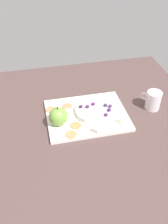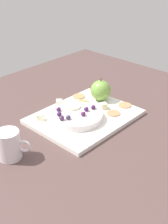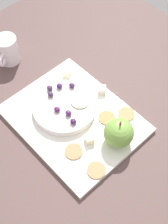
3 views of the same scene
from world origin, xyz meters
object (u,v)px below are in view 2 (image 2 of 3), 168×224
at_px(serving_dish, 77,116).
at_px(cheese_cube_2, 59,103).
at_px(grape_2, 59,114).
at_px(grape_0, 86,109).
at_px(apple_whole, 101,90).
at_px(grape_1, 68,117).
at_px(cracker_1, 79,96).
at_px(apple_slice_0, 73,107).
at_px(grape_5, 62,118).
at_px(grape_6, 83,114).
at_px(cracker_2, 125,105).
at_px(platter, 85,117).
at_px(cheese_cube_0, 103,106).
at_px(grape_3, 59,109).
at_px(cracker_0, 83,103).
at_px(cheese_cube_1, 40,117).
at_px(cup, 9,145).
at_px(grape_4, 93,107).
at_px(cracker_3, 113,113).

bearing_deg(serving_dish, cheese_cube_2, 76.91).
bearing_deg(grape_2, grape_0, -26.39).
height_order(apple_whole, grape_1, apple_whole).
bearing_deg(cracker_1, apple_slice_0, -145.08).
distance_m(grape_0, grape_5, 0.10).
bearing_deg(serving_dish, grape_6, -85.48).
relative_size(cracker_2, apple_slice_0, 0.91).
height_order(platter, cheese_cube_0, cheese_cube_0).
bearing_deg(grape_1, grape_6, -21.21).
bearing_deg(cracker_1, apple_whole, -63.15).
distance_m(grape_2, grape_6, 0.08).
height_order(apple_whole, grape_5, apple_whole).
xyz_separation_m(grape_1, grape_3, (0.02, 0.07, -0.00)).
height_order(cracker_0, grape_3, grape_3).
xyz_separation_m(serving_dish, cheese_cube_2, (0.03, 0.12, -0.00)).
height_order(apple_whole, cheese_cube_2, apple_whole).
xyz_separation_m(apple_whole, grape_6, (-0.17, -0.06, -0.01)).
bearing_deg(apple_slice_0, platter, -66.16).
bearing_deg(cracker_2, cracker_0, 125.22).
height_order(cheese_cube_1, grape_1, grape_1).
bearing_deg(platter, serving_dish, -179.48).
bearing_deg(grape_0, grape_5, 169.95).
relative_size(cracker_2, cup, 0.52).
height_order(platter, apple_slice_0, apple_slice_0).
height_order(cheese_cube_2, cracker_1, cheese_cube_2).
bearing_deg(grape_2, grape_4, -23.88).
distance_m(serving_dish, cracker_1, 0.17).
height_order(cracker_0, apple_slice_0, apple_slice_0).
distance_m(platter, cup, 0.32).
distance_m(grape_4, apple_slice_0, 0.07).
height_order(cheese_cube_2, grape_6, grape_6).
height_order(grape_5, grape_6, grape_5).
height_order(serving_dish, cracker_2, serving_dish).
xyz_separation_m(grape_3, cup, (-0.24, -0.05, -0.00)).
height_order(grape_1, cup, cup).
bearing_deg(cheese_cube_0, serving_dish, 171.42).
distance_m(grape_1, grape_6, 0.06).
xyz_separation_m(cracker_3, grape_0, (-0.08, 0.06, 0.03)).
relative_size(cracker_3, grape_6, 2.69).
bearing_deg(apple_whole, platter, -164.22).
distance_m(cheese_cube_0, cup, 0.40).
relative_size(cracker_3, grape_1, 2.69).
bearing_deg(cheese_cube_2, platter, -84.94).
relative_size(cracker_1, grape_6, 2.69).
distance_m(cheese_cube_2, grape_5, 0.15).
xyz_separation_m(grape_0, grape_5, (-0.10, 0.02, -0.00)).
xyz_separation_m(grape_3, grape_6, (0.03, -0.09, 0.00)).
bearing_deg(cracker_2, cup, 171.61).
distance_m(platter, cheese_cube_2, 0.12).
height_order(cracker_3, grape_4, grape_4).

